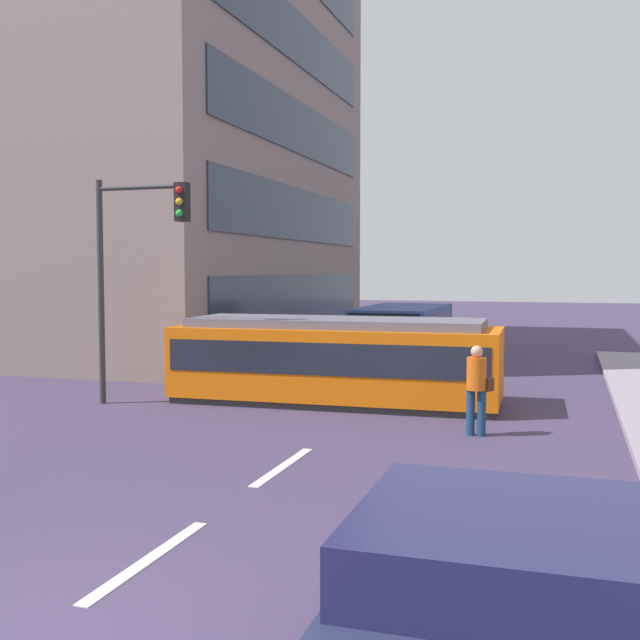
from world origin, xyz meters
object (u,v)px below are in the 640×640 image
Objects in this scene: traffic_light_mast at (134,249)px; streetcar_tram at (336,359)px; pedestrian_crossing at (477,385)px; city_bus at (402,329)px.

streetcar_tram is at bearing 23.15° from traffic_light_mast.
traffic_light_mast is at bearing 173.80° from pedestrian_crossing.
city_bus is at bearing 108.38° from pedestrian_crossing.
streetcar_tram is at bearing -88.48° from city_bus.
traffic_light_mast reaches higher than pedestrian_crossing.
city_bus is at bearing 69.13° from traffic_light_mast.
pedestrian_crossing is at bearing -6.20° from traffic_light_mast.
traffic_light_mast is at bearing -110.87° from city_bus.
streetcar_tram is 5.18m from traffic_light_mast.
streetcar_tram reaches higher than pedestrian_crossing.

